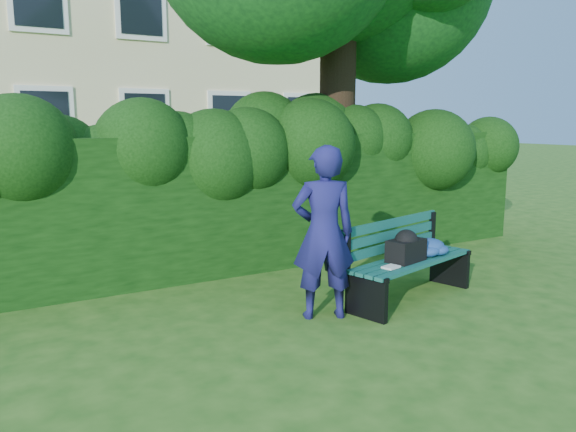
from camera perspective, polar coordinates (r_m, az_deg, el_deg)
ground at (r=5.94m, az=2.98°, el=-9.92°), size 80.00×80.00×0.00m
hedge at (r=7.61m, az=-6.12°, el=1.38°), size 10.00×1.00×1.80m
park_bench at (r=6.46m, az=12.48°, el=-3.88°), size 1.85×0.98×0.89m
man_reading at (r=5.64m, az=3.63°, el=-1.72°), size 0.75×0.63×1.76m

